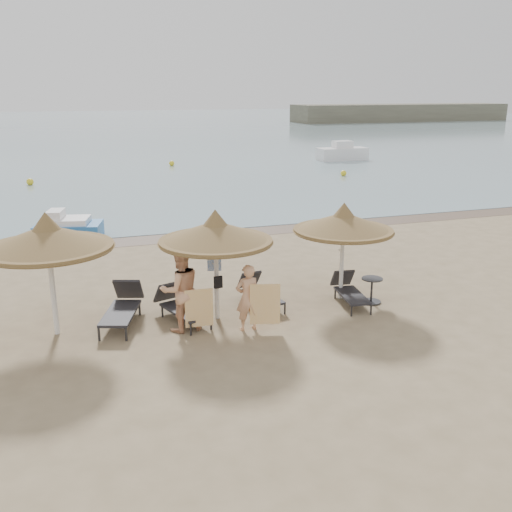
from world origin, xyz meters
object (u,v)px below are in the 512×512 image
(lounger_near_right, at_px, (259,292))
(person_left, at_px, (180,283))
(palapa_left, at_px, (47,238))
(lounger_far_right, at_px, (349,290))
(pedal_boat, at_px, (68,228))
(lounger_near_left, at_px, (180,305))
(side_table, at_px, (372,291))
(person_right, at_px, (248,292))
(lounger_far_left, at_px, (123,306))
(palapa_right, at_px, (343,223))
(palapa_center, at_px, (216,232))

(lounger_near_right, xyz_separation_m, person_left, (-2.30, -1.03, 0.83))
(palapa_left, relative_size, lounger_far_right, 1.64)
(pedal_boat, bearing_deg, lounger_near_left, -61.66)
(side_table, relative_size, person_right, 0.36)
(lounger_far_left, xyz_separation_m, lounger_near_right, (3.58, 0.09, -0.07))
(lounger_near_right, bearing_deg, lounger_far_right, -24.32)
(palapa_left, bearing_deg, palapa_right, 0.19)
(lounger_far_left, distance_m, person_left, 1.76)
(lounger_near_left, distance_m, person_left, 1.04)
(side_table, distance_m, person_right, 3.83)
(side_table, distance_m, pedal_boat, 12.41)
(person_right, bearing_deg, lounger_far_right, -167.13)
(side_table, bearing_deg, lounger_far_left, 173.36)
(person_right, xyz_separation_m, pedal_boat, (-3.92, 10.45, -0.53))
(lounger_far_left, relative_size, person_right, 1.15)
(person_right, bearing_deg, pedal_boat, -71.61)
(palapa_left, relative_size, palapa_center, 1.05)
(lounger_near_left, distance_m, person_right, 1.90)
(palapa_left, xyz_separation_m, palapa_center, (3.83, -0.28, -0.11))
(palapa_center, bearing_deg, palapa_left, 175.85)
(palapa_left, xyz_separation_m, pedal_boat, (0.42, 9.25, -1.91))
(palapa_center, relative_size, lounger_far_right, 1.56)
(lounger_near_left, bearing_deg, side_table, -23.48)
(palapa_right, xyz_separation_m, lounger_far_right, (0.06, -0.38, -1.78))
(palapa_center, xyz_separation_m, person_right, (0.51, -0.92, -1.28))
(palapa_left, bearing_deg, lounger_far_left, 8.09)
(palapa_left, distance_m, pedal_boat, 9.46)
(lounger_near_right, distance_m, pedal_boat, 10.11)
(lounger_far_right, bearing_deg, palapa_left, -174.78)
(person_left, xyz_separation_m, pedal_boat, (-2.42, 9.97, -0.76))
(lounger_near_left, bearing_deg, person_left, -115.09)
(side_table, bearing_deg, palapa_center, 176.55)
(lounger_near_left, height_order, side_table, lounger_near_left)
(lounger_far_left, height_order, side_table, lounger_far_left)
(lounger_far_left, xyz_separation_m, person_right, (2.77, -1.42, 0.53))
(lounger_far_right, bearing_deg, lounger_near_left, -175.73)
(palapa_right, relative_size, side_table, 3.94)
(lounger_far_left, bearing_deg, side_table, 12.00)
(pedal_boat, bearing_deg, lounger_far_left, -69.46)
(palapa_left, height_order, lounger_far_right, palapa_left)
(lounger_far_left, distance_m, pedal_boat, 9.10)
(lounger_far_right, distance_m, pedal_boat, 11.92)
(lounger_near_left, xyz_separation_m, person_right, (1.42, -1.14, 0.57))
(person_right, bearing_deg, lounger_near_right, -120.06)
(person_left, height_order, person_right, person_left)
(palapa_center, xyz_separation_m, pedal_boat, (-3.40, 9.53, -1.80))
(lounger_far_right, relative_size, side_table, 2.63)
(side_table, bearing_deg, person_left, -177.94)
(lounger_far_left, distance_m, lounger_near_right, 3.58)
(lounger_near_left, distance_m, lounger_far_right, 4.57)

